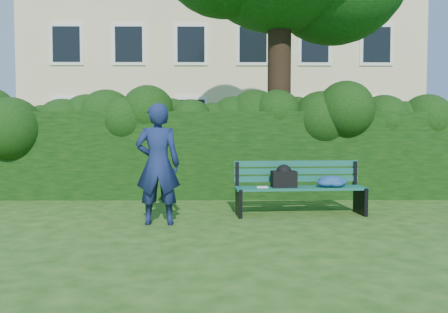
{
  "coord_description": "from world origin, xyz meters",
  "views": [
    {
      "loc": [
        -0.06,
        -7.09,
        1.35
      ],
      "look_at": [
        0.0,
        0.6,
        0.95
      ],
      "focal_mm": 35.0,
      "sensor_mm": 36.0,
      "label": 1
    }
  ],
  "objects": [
    {
      "name": "ground",
      "position": [
        0.0,
        0.0,
        0.0
      ],
      "size": [
        80.0,
        80.0,
        0.0
      ],
      "primitive_type": "plane",
      "color": "#1E4B14",
      "rests_on": "ground"
    },
    {
      "name": "park_bench",
      "position": [
        1.33,
        0.14,
        0.51
      ],
      "size": [
        2.19,
        0.72,
        0.89
      ],
      "rotation": [
        0.0,
        0.0,
        0.08
      ],
      "color": "#0F4E41",
      "rests_on": "ground"
    },
    {
      "name": "man_reading",
      "position": [
        -0.99,
        -0.63,
        0.9
      ],
      "size": [
        0.67,
        0.46,
        1.8
      ],
      "primitive_type": "imported",
      "rotation": [
        0.0,
        0.0,
        3.18
      ],
      "color": "navy",
      "rests_on": "ground"
    },
    {
      "name": "apartment_building",
      "position": [
        -0.0,
        13.99,
        6.0
      ],
      "size": [
        16.0,
        8.08,
        12.0
      ],
      "color": "beige",
      "rests_on": "ground"
    },
    {
      "name": "hedge",
      "position": [
        0.0,
        2.2,
        0.9
      ],
      "size": [
        10.0,
        1.0,
        1.8
      ],
      "color": "black",
      "rests_on": "ground"
    }
  ]
}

